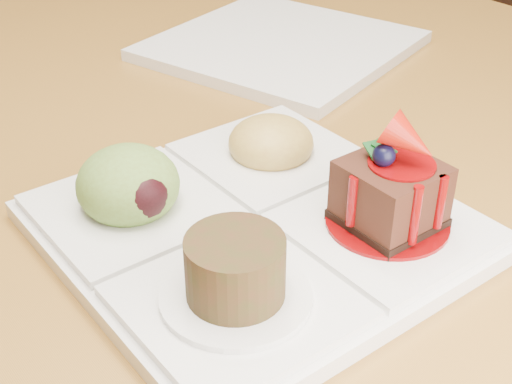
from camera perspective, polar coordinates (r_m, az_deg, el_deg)
dining_table at (r=0.81m, az=-13.61°, el=6.29°), size 1.00×1.80×0.75m
chair_right at (r=1.68m, az=14.28°, el=11.92°), size 0.48×0.48×0.83m
sampler_plate at (r=0.47m, az=-0.42°, el=-1.48°), size 0.25×0.25×0.10m
second_plate at (r=0.77m, az=2.03°, el=11.63°), size 0.29×0.29×0.01m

